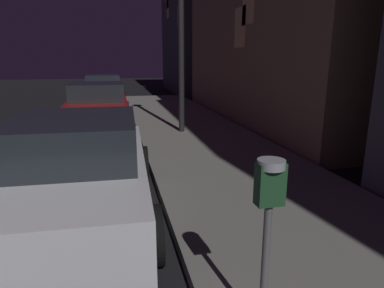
% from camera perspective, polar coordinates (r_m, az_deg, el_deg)
% --- Properties ---
extents(parking_meter, '(0.19, 0.19, 1.36)m').
position_cam_1_polar(parking_meter, '(2.38, 13.00, -10.25)').
color(parking_meter, '#59595B').
rests_on(parking_meter, sidewalk).
extents(car_white, '(2.15, 4.13, 1.43)m').
position_cam_1_polar(car_white, '(4.76, -19.04, -4.31)').
color(car_white, silver).
rests_on(car_white, ground).
extents(car_red, '(2.10, 4.36, 1.43)m').
position_cam_1_polar(car_red, '(11.33, -15.81, 6.35)').
color(car_red, maroon).
rests_on(car_red, ground).
extents(car_blue, '(2.14, 4.12, 1.43)m').
position_cam_1_polar(car_blue, '(17.61, -14.98, 9.05)').
color(car_blue, navy).
rests_on(car_blue, ground).
extents(building_far, '(7.69, 8.48, 10.08)m').
position_cam_1_polar(building_far, '(24.37, 5.95, 20.96)').
color(building_far, '#4C4C56').
rests_on(building_far, ground).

